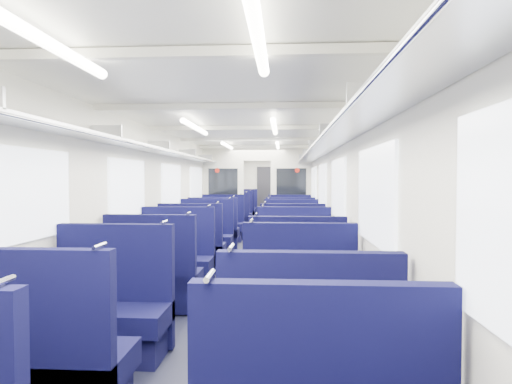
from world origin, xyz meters
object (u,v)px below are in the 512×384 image
object	(u,v)px
end_door	(266,192)
seat_7	(300,311)
seat_11	(294,263)
seat_10	(176,263)
seat_9	(297,285)
seat_24	(239,213)
seat_17	(290,233)
seat_21	(289,219)
seat_14	(206,239)
seat_12	(192,250)
seat_19	(290,227)
seat_6	(110,315)
seat_13	(293,250)
seat_15	(291,240)
seat_18	(222,226)
bulkhead	(257,191)
seat_22	(236,216)
seat_23	(288,216)
seat_26	(243,210)
seat_16	(214,233)
seat_20	(232,219)
seat_25	(288,213)
seat_27	(288,211)
seat_4	(41,369)
seat_8	(154,280)
seat_5	(308,377)

from	to	relation	value
end_door	seat_7	bearing A→B (deg)	-86.52
seat_11	seat_10	bearing A→B (deg)	-176.82
seat_9	seat_24	bearing A→B (deg)	99.31
seat_17	seat_21	distance (m)	3.22
seat_10	seat_14	size ratio (longest dim) A/B	1.00
seat_10	seat_14	distance (m)	2.42
seat_7	seat_11	world-z (taller)	same
seat_12	seat_14	distance (m)	1.31
seat_19	seat_14	bearing A→B (deg)	-125.92
seat_6	seat_13	distance (m)	3.93
seat_14	seat_21	xyz separation A→B (m)	(1.66, 4.36, 0.00)
seat_7	seat_12	bearing A→B (deg)	116.82
seat_15	seat_24	world-z (taller)	same
seat_17	seat_13	bearing A→B (deg)	-90.00
seat_14	seat_18	bearing A→B (deg)	90.00
bulkhead	seat_22	world-z (taller)	bulkhead
seat_23	seat_26	world-z (taller)	same
seat_6	seat_22	world-z (taller)	same
seat_13	seat_19	world-z (taller)	same
seat_23	seat_22	bearing A→B (deg)	177.55
seat_7	seat_17	size ratio (longest dim) A/B	1.00
seat_6	seat_12	world-z (taller)	same
seat_21	seat_12	bearing A→B (deg)	-106.33
seat_7	seat_26	size ratio (longest dim) A/B	1.00
seat_16	seat_20	distance (m)	3.33
seat_6	seat_11	size ratio (longest dim) A/B	1.00
seat_7	seat_10	distance (m)	2.74
seat_25	seat_7	bearing A→B (deg)	-90.00
seat_11	seat_27	size ratio (longest dim) A/B	1.00
seat_11	seat_15	distance (m)	2.33
seat_7	seat_14	world-z (taller)	same
seat_15	seat_7	bearing A→B (deg)	-90.00
end_door	seat_17	bearing A→B (deg)	-84.02
seat_17	seat_18	bearing A→B (deg)	144.49
seat_13	bulkhead	bearing A→B (deg)	101.56
seat_9	seat_26	xyz separation A→B (m)	(-1.66, 11.43, 0.00)
seat_6	seat_19	xyz separation A→B (m)	(1.66, 7.08, 0.00)
seat_4	seat_8	xyz separation A→B (m)	(0.00, 2.41, 0.00)
seat_9	seat_17	bearing A→B (deg)	90.00
seat_5	end_door	bearing A→B (deg)	93.17
seat_18	seat_21	size ratio (longest dim) A/B	1.00
seat_22	seat_13	bearing A→B (deg)	-75.88
seat_17	seat_25	bearing A→B (deg)	90.00
seat_5	seat_13	distance (m)	4.67
seat_22	seat_26	xyz separation A→B (m)	(0.00, 2.45, 0.00)
seat_11	seat_13	size ratio (longest dim) A/B	1.00
end_door	seat_17	distance (m)	8.00
seat_9	seat_16	xyz separation A→B (m)	(-1.66, 4.58, 0.00)
seat_18	seat_19	xyz separation A→B (m)	(1.66, -0.03, 0.00)
seat_20	seat_25	size ratio (longest dim) A/B	1.00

